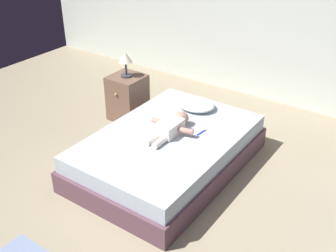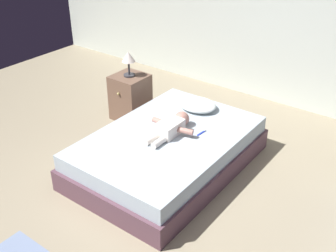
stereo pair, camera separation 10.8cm
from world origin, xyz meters
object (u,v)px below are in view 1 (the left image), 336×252
nightstand (128,98)px  lamp (126,59)px  pillow (196,104)px  baby (172,126)px  bed (168,151)px  toothbrush (202,132)px

nightstand → lamp: 0.49m
pillow → baby: (0.08, -0.59, 0.02)m
bed → toothbrush: 0.40m
nightstand → pillow: bearing=3.5°
baby → toothbrush: size_ratio=4.62×
lamp → toothbrush: bearing=-16.0°
baby → lamp: (-1.02, 0.53, 0.32)m
nightstand → baby: bearing=-27.4°
baby → toothbrush: bearing=33.2°
toothbrush → lamp: (-1.27, 0.36, 0.38)m
baby → lamp: size_ratio=1.99×
toothbrush → pillow: bearing=128.0°
lamp → nightstand: bearing=-90.0°
pillow → nightstand: 0.96m
bed → toothbrush: toothbrush is taller
pillow → lamp: bearing=-176.5°
bed → nightstand: 1.18m
baby → nightstand: bearing=152.6°
baby → lamp: bearing=152.6°
nightstand → lamp: (0.00, 0.00, 0.49)m
pillow → nightstand: nightstand is taller
pillow → baby: size_ratio=0.71×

